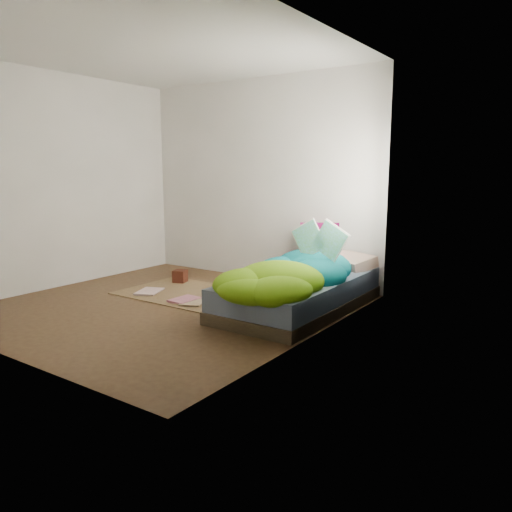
{
  "coord_description": "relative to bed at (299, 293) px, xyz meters",
  "views": [
    {
      "loc": [
        3.73,
        -3.7,
        1.45
      ],
      "look_at": [
        0.65,
        0.75,
        0.51
      ],
      "focal_mm": 35.0,
      "sensor_mm": 36.0,
      "label": 1
    }
  ],
  "objects": [
    {
      "name": "ground",
      "position": [
        -1.22,
        -0.72,
        -0.17
      ],
      "size": [
        3.5,
        3.5,
        0.0
      ],
      "primitive_type": "cube",
      "color": "#402818",
      "rests_on": "ground"
    },
    {
      "name": "room_walls",
      "position": [
        -1.21,
        -0.71,
        1.46
      ],
      "size": [
        3.54,
        3.54,
        2.62
      ],
      "color": "silver",
      "rests_on": "ground"
    },
    {
      "name": "bed",
      "position": [
        0.0,
        0.0,
        0.0
      ],
      "size": [
        1.0,
        2.0,
        0.34
      ],
      "color": "#352C1D",
      "rests_on": "ground"
    },
    {
      "name": "duvet",
      "position": [
        0.0,
        -0.22,
        0.34
      ],
      "size": [
        0.96,
        1.84,
        0.34
      ],
      "primitive_type": null,
      "color": "#06666A",
      "rests_on": "bed"
    },
    {
      "name": "rug",
      "position": [
        -1.37,
        -0.17,
        -0.16
      ],
      "size": [
        1.6,
        1.1,
        0.01
      ],
      "primitive_type": "cube",
      "color": "brown",
      "rests_on": "ground"
    },
    {
      "name": "pillow_floral",
      "position": [
        0.2,
        0.8,
        0.23
      ],
      "size": [
        0.66,
        0.54,
        0.13
      ],
      "primitive_type": "cube",
      "rotation": [
        0.0,
        0.0,
        -0.4
      ],
      "color": "beige",
      "rests_on": "bed"
    },
    {
      "name": "pillow_magenta",
      "position": [
        -0.25,
        0.91,
        0.41
      ],
      "size": [
        0.48,
        0.35,
        0.47
      ],
      "primitive_type": "cube",
      "rotation": [
        0.0,
        0.0,
        0.5
      ],
      "color": "#48042B",
      "rests_on": "bed"
    },
    {
      "name": "open_book",
      "position": [
        0.16,
        0.11,
        0.67
      ],
      "size": [
        0.52,
        0.12,
        0.31
      ],
      "primitive_type": null,
      "rotation": [
        0.0,
        0.0,
        0.01
      ],
      "color": "#34902F",
      "rests_on": "duvet"
    },
    {
      "name": "wooden_box",
      "position": [
        -1.87,
        0.19,
        -0.08
      ],
      "size": [
        0.2,
        0.2,
        0.16
      ],
      "primitive_type": "cube",
      "rotation": [
        0.0,
        0.0,
        0.35
      ],
      "color": "black",
      "rests_on": "rug"
    },
    {
      "name": "floor_book_a",
      "position": [
        -1.89,
        -0.48,
        -0.14
      ],
      "size": [
        0.36,
        0.41,
        0.03
      ],
      "primitive_type": "imported",
      "rotation": [
        0.0,
        0.0,
        0.39
      ],
      "color": "silver",
      "rests_on": "rug"
    },
    {
      "name": "floor_book_b",
      "position": [
        -1.29,
        -0.48,
        -0.14
      ],
      "size": [
        0.25,
        0.33,
        0.03
      ],
      "primitive_type": "imported",
      "rotation": [
        0.0,
        0.0,
        -0.04
      ],
      "color": "pink",
      "rests_on": "rug"
    },
    {
      "name": "floor_book_c",
      "position": [
        -1.15,
        -0.54,
        -0.14
      ],
      "size": [
        0.34,
        0.38,
        0.02
      ],
      "primitive_type": "imported",
      "rotation": [
        0.0,
        0.0,
        0.42
      ],
      "color": "tan",
      "rests_on": "rug"
    }
  ]
}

